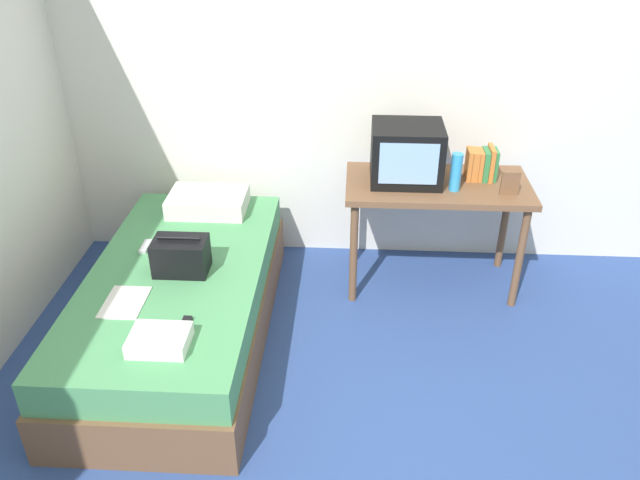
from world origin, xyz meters
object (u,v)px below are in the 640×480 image
at_px(book_row, 482,164).
at_px(picture_frame, 510,183).
at_px(bed, 180,305).
at_px(magazine, 125,302).
at_px(desk, 437,196).
at_px(pillow, 208,202).
at_px(tv, 407,153).
at_px(remote_dark, 185,327).
at_px(handbag, 181,256).
at_px(folded_towel, 160,340).
at_px(remote_silver, 146,247).
at_px(water_bottle, 456,172).

distance_m(book_row, picture_frame, 0.26).
bearing_deg(bed, magazine, -119.29).
relative_size(desk, pillow, 2.27).
relative_size(tv, remote_dark, 2.82).
distance_m(desk, tv, 0.35).
xyz_separation_m(handbag, folded_towel, (0.06, -0.66, -0.06)).
xyz_separation_m(tv, pillow, (-1.29, 0.02, -0.39)).
bearing_deg(tv, bed, -151.37).
relative_size(picture_frame, remote_silver, 1.03).
xyz_separation_m(book_row, magazine, (-1.99, -1.10, -0.36)).
xyz_separation_m(bed, book_row, (1.81, 0.77, 0.61)).
bearing_deg(folded_towel, water_bottle, 39.57).
bearing_deg(handbag, magazine, -125.27).
xyz_separation_m(picture_frame, pillow, (-1.91, 0.20, -0.28)).
bearing_deg(desk, book_row, 15.48).
xyz_separation_m(water_bottle, remote_dark, (-1.44, -1.12, -0.38)).
distance_m(pillow, remote_silver, 0.59).
distance_m(remote_dark, remote_silver, 0.87).
height_order(handbag, magazine, handbag).
height_order(bed, pillow, pillow).
bearing_deg(handbag, tv, 29.66).
relative_size(bed, book_row, 9.31).
xyz_separation_m(remote_silver, folded_towel, (0.34, -0.90, 0.03)).
xyz_separation_m(water_bottle, folded_towel, (-1.52, -1.26, -0.35)).
height_order(picture_frame, handbag, picture_frame).
distance_m(tv, magazine, 1.90).
height_order(pillow, folded_towel, pillow).
bearing_deg(remote_silver, tv, 17.52).
relative_size(book_row, magazine, 0.74).
relative_size(water_bottle, pillow, 0.47).
xyz_separation_m(picture_frame, folded_towel, (-1.85, -1.21, -0.30)).
relative_size(tv, pillow, 0.86).
relative_size(remote_dark, folded_towel, 0.56).
bearing_deg(magazine, folded_towel, -49.69).
xyz_separation_m(desk, book_row, (0.27, 0.08, 0.20)).
height_order(water_bottle, remote_silver, water_bottle).
height_order(tv, book_row, tv).
xyz_separation_m(desk, tv, (-0.21, 0.03, 0.28)).
bearing_deg(pillow, tv, -0.88).
xyz_separation_m(handbag, remote_silver, (-0.29, 0.24, -0.09)).
distance_m(remote_dark, folded_towel, 0.17).
relative_size(water_bottle, picture_frame, 1.61).
relative_size(desk, remote_silver, 8.06).
bearing_deg(remote_silver, bed, -43.55).
distance_m(bed, magazine, 0.45).
bearing_deg(pillow, picture_frame, -5.86).
distance_m(desk, handbag, 1.65).
bearing_deg(bed, water_bottle, 20.03).
bearing_deg(pillow, handbag, -89.27).
height_order(desk, remote_silver, desk).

